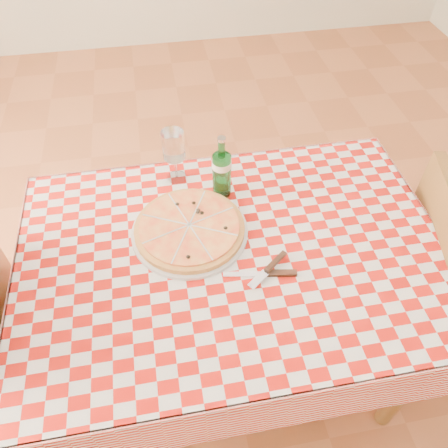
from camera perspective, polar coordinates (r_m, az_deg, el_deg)
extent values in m
plane|color=#975230|center=(1.97, 0.92, -17.38)|extent=(6.00, 6.00, 0.00)
cube|color=brown|center=(1.34, 1.30, -4.28)|extent=(1.20, 0.80, 0.04)
cylinder|color=brown|center=(1.55, -18.36, -25.62)|extent=(0.06, 0.06, 0.71)
cylinder|color=brown|center=(1.67, 23.13, -18.45)|extent=(0.06, 0.06, 0.71)
cylinder|color=brown|center=(1.87, -17.54, -5.32)|extent=(0.06, 0.06, 0.71)
cylinder|color=brown|center=(1.97, 14.75, -0.90)|extent=(0.06, 0.06, 0.71)
cube|color=#A01009|center=(1.32, 1.32, -3.64)|extent=(1.30, 0.90, 0.01)
cylinder|color=brown|center=(1.88, 22.10, -15.51)|extent=(0.03, 0.03, 0.41)
cylinder|color=brown|center=(2.05, 20.39, -6.87)|extent=(0.03, 0.03, 0.41)
cube|color=brown|center=(1.60, 25.36, -2.18)|extent=(0.14, 0.40, 0.44)
cylinder|color=brown|center=(1.90, -23.15, -12.96)|extent=(0.04, 0.04, 0.48)
cylinder|color=brown|center=(1.73, -23.39, -24.41)|extent=(0.04, 0.04, 0.48)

